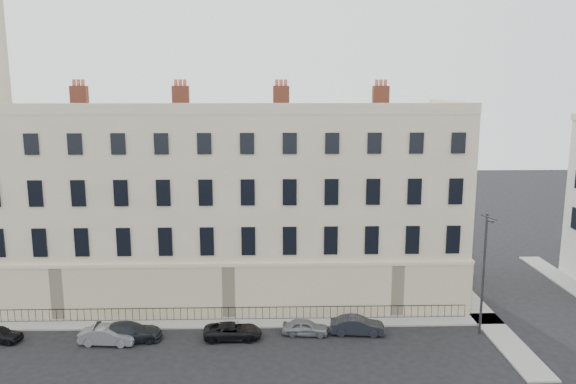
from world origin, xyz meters
name	(u,v)px	position (x,y,z in m)	size (l,w,h in m)	color
ground	(316,354)	(0.00, 0.00, 0.00)	(160.00, 160.00, 0.00)	black
terrace	(233,203)	(-5.97, 11.97, 7.50)	(36.22, 12.22, 17.00)	#C4B392
pavement_terrace	(173,323)	(-10.00, 5.00, 0.06)	(48.00, 2.00, 0.12)	gray
pavement_east_return	(472,304)	(13.00, 8.00, 0.06)	(2.00, 24.00, 0.12)	gray
railings	(229,314)	(-6.00, 5.40, 0.55)	(35.00, 0.04, 0.96)	black
car_b	(108,335)	(-13.77, 1.83, 0.61)	(1.29, 3.70, 1.22)	slate
car_c	(129,332)	(-12.46, 2.26, 0.64)	(1.79, 4.39, 1.27)	black
car_d	(233,331)	(-5.48, 2.41, 0.55)	(1.82, 3.95, 1.10)	black
car_e	(305,327)	(-0.49, 2.89, 0.55)	(1.29, 3.21, 1.09)	slate
car_f	(357,326)	(3.12, 2.90, 0.62)	(1.31, 3.76, 1.24)	black
streetlamp	(484,269)	(11.62, 2.60, 4.76)	(0.60, 1.83, 8.59)	#333339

